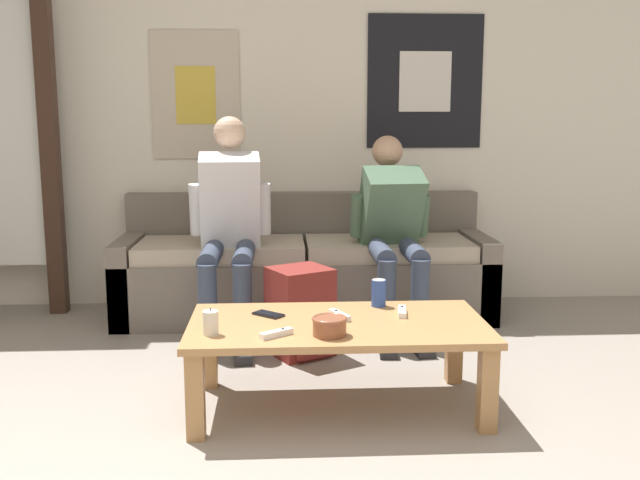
{
  "coord_description": "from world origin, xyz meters",
  "views": [
    {
      "loc": [
        0.07,
        -1.74,
        1.23
      ],
      "look_at": [
        0.27,
        1.69,
        0.63
      ],
      "focal_mm": 40.0,
      "sensor_mm": 36.0,
      "label": 1
    }
  ],
  "objects_px": {
    "game_controller_far_center": "(276,334)",
    "cell_phone": "(268,314)",
    "coffee_table": "(338,335)",
    "backpack": "(301,314)",
    "person_seated_adult": "(229,220)",
    "ceramic_bowl": "(330,325)",
    "pillar_candle": "(211,323)",
    "couch": "(305,272)",
    "game_controller_near_right": "(402,312)",
    "drink_can_blue": "(379,293)",
    "game_controller_near_left": "(340,315)",
    "person_seated_teen": "(393,225)"
  },
  "relations": [
    {
      "from": "couch",
      "to": "cell_phone",
      "type": "relative_size",
      "value": 15.59
    },
    {
      "from": "coffee_table",
      "to": "game_controller_far_center",
      "type": "xyz_separation_m",
      "value": [
        -0.26,
        -0.19,
        0.07
      ]
    },
    {
      "from": "pillar_candle",
      "to": "game_controller_near_right",
      "type": "xyz_separation_m",
      "value": [
        0.81,
        0.25,
        -0.04
      ]
    },
    {
      "from": "drink_can_blue",
      "to": "coffee_table",
      "type": "bearing_deg",
      "value": -130.66
    },
    {
      "from": "pillar_candle",
      "to": "game_controller_near_right",
      "type": "distance_m",
      "value": 0.84
    },
    {
      "from": "pillar_candle",
      "to": "game_controller_near_left",
      "type": "relative_size",
      "value": 0.74
    },
    {
      "from": "ceramic_bowl",
      "to": "cell_phone",
      "type": "height_order",
      "value": "ceramic_bowl"
    },
    {
      "from": "person_seated_teen",
      "to": "game_controller_near_right",
      "type": "xyz_separation_m",
      "value": [
        -0.12,
        -1.05,
        -0.22
      ]
    },
    {
      "from": "couch",
      "to": "backpack",
      "type": "relative_size",
      "value": 4.96
    },
    {
      "from": "ceramic_bowl",
      "to": "game_controller_near_left",
      "type": "distance_m",
      "value": 0.26
    },
    {
      "from": "game_controller_far_center",
      "to": "cell_phone",
      "type": "height_order",
      "value": "game_controller_far_center"
    },
    {
      "from": "game_controller_near_right",
      "to": "game_controller_far_center",
      "type": "bearing_deg",
      "value": -152.15
    },
    {
      "from": "person_seated_teen",
      "to": "cell_phone",
      "type": "height_order",
      "value": "person_seated_teen"
    },
    {
      "from": "backpack",
      "to": "pillar_candle",
      "type": "distance_m",
      "value": 0.96
    },
    {
      "from": "game_controller_near_right",
      "to": "game_controller_far_center",
      "type": "height_order",
      "value": "same"
    },
    {
      "from": "coffee_table",
      "to": "backpack",
      "type": "distance_m",
      "value": 0.72
    },
    {
      "from": "coffee_table",
      "to": "game_controller_near_right",
      "type": "height_order",
      "value": "game_controller_near_right"
    },
    {
      "from": "ceramic_bowl",
      "to": "drink_can_blue",
      "type": "distance_m",
      "value": 0.5
    },
    {
      "from": "coffee_table",
      "to": "couch",
      "type": "bearing_deg",
      "value": 93.36
    },
    {
      "from": "couch",
      "to": "game_controller_far_center",
      "type": "height_order",
      "value": "couch"
    },
    {
      "from": "game_controller_near_right",
      "to": "drink_can_blue",
      "type": "bearing_deg",
      "value": 120.68
    },
    {
      "from": "game_controller_near_left",
      "to": "game_controller_near_right",
      "type": "xyz_separation_m",
      "value": [
        0.28,
        0.04,
        0.0
      ]
    },
    {
      "from": "coffee_table",
      "to": "person_seated_adult",
      "type": "bearing_deg",
      "value": 115.4
    },
    {
      "from": "game_controller_near_right",
      "to": "cell_phone",
      "type": "distance_m",
      "value": 0.58
    },
    {
      "from": "person_seated_adult",
      "to": "backpack",
      "type": "height_order",
      "value": "person_seated_adult"
    },
    {
      "from": "backpack",
      "to": "person_seated_teen",
      "type": "bearing_deg",
      "value": 39.1
    },
    {
      "from": "coffee_table",
      "to": "ceramic_bowl",
      "type": "xyz_separation_m",
      "value": [
        -0.05,
        -0.19,
        0.1
      ]
    },
    {
      "from": "person_seated_adult",
      "to": "backpack",
      "type": "xyz_separation_m",
      "value": [
        0.39,
        -0.4,
        -0.44
      ]
    },
    {
      "from": "person_seated_adult",
      "to": "cell_phone",
      "type": "distance_m",
      "value": 1.06
    },
    {
      "from": "coffee_table",
      "to": "pillar_candle",
      "type": "distance_m",
      "value": 0.55
    },
    {
      "from": "game_controller_far_center",
      "to": "cell_phone",
      "type": "xyz_separation_m",
      "value": [
        -0.04,
        0.3,
        -0.01
      ]
    },
    {
      "from": "drink_can_blue",
      "to": "game_controller_near_left",
      "type": "bearing_deg",
      "value": -136.63
    },
    {
      "from": "ceramic_bowl",
      "to": "game_controller_far_center",
      "type": "distance_m",
      "value": 0.21
    },
    {
      "from": "coffee_table",
      "to": "drink_can_blue",
      "type": "distance_m",
      "value": 0.34
    },
    {
      "from": "game_controller_far_center",
      "to": "drink_can_blue",
      "type": "bearing_deg",
      "value": 42.91
    },
    {
      "from": "couch",
      "to": "game_controller_near_right",
      "type": "bearing_deg",
      "value": -74.72
    },
    {
      "from": "backpack",
      "to": "coffee_table",
      "type": "bearing_deg",
      "value": -79.32
    },
    {
      "from": "ceramic_bowl",
      "to": "game_controller_near_left",
      "type": "bearing_deg",
      "value": 76.25
    },
    {
      "from": "ceramic_bowl",
      "to": "person_seated_adult",
      "type": "bearing_deg",
      "value": 110.28
    },
    {
      "from": "person_seated_adult",
      "to": "game_controller_near_right",
      "type": "xyz_separation_m",
      "value": [
        0.82,
        -1.01,
        -0.27
      ]
    },
    {
      "from": "person_seated_teen",
      "to": "backpack",
      "type": "distance_m",
      "value": 0.81
    },
    {
      "from": "game_controller_near_right",
      "to": "game_controller_far_center",
      "type": "relative_size",
      "value": 1.08
    },
    {
      "from": "backpack",
      "to": "drink_can_blue",
      "type": "relative_size",
      "value": 3.71
    },
    {
      "from": "ceramic_bowl",
      "to": "pillar_candle",
      "type": "relative_size",
      "value": 1.31
    },
    {
      "from": "game_controller_near_right",
      "to": "couch",
      "type": "bearing_deg",
      "value": 105.28
    },
    {
      "from": "coffee_table",
      "to": "backpack",
      "type": "xyz_separation_m",
      "value": [
        -0.13,
        0.7,
        -0.1
      ]
    },
    {
      "from": "couch",
      "to": "pillar_candle",
      "type": "relative_size",
      "value": 21.06
    },
    {
      "from": "drink_can_blue",
      "to": "game_controller_near_left",
      "type": "distance_m",
      "value": 0.27
    },
    {
      "from": "cell_phone",
      "to": "person_seated_teen",
      "type": "bearing_deg",
      "value": 55.73
    },
    {
      "from": "backpack",
      "to": "ceramic_bowl",
      "type": "bearing_deg",
      "value": -84.53
    }
  ]
}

